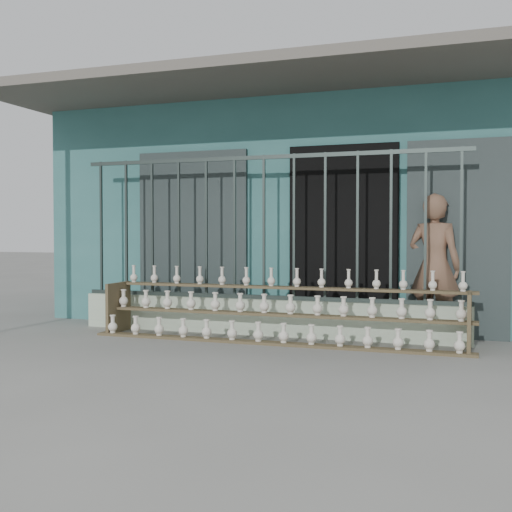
% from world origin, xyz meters
% --- Properties ---
extents(ground, '(60.00, 60.00, 0.00)m').
position_xyz_m(ground, '(0.00, 0.00, 0.00)').
color(ground, slate).
extents(workshop_building, '(7.40, 6.60, 3.21)m').
position_xyz_m(workshop_building, '(0.00, 4.23, 1.62)').
color(workshop_building, '#316968').
rests_on(workshop_building, ground).
extents(parapet_wall, '(5.00, 0.20, 0.45)m').
position_xyz_m(parapet_wall, '(0.00, 1.30, 0.23)').
color(parapet_wall, '#B7CBAE').
rests_on(parapet_wall, ground).
extents(security_fence, '(5.00, 0.04, 1.80)m').
position_xyz_m(security_fence, '(-0.00, 1.30, 1.35)').
color(security_fence, '#283330').
rests_on(security_fence, parapet_wall).
extents(shelf_rack, '(4.50, 0.68, 0.85)m').
position_xyz_m(shelf_rack, '(0.30, 0.88, 0.36)').
color(shelf_rack, brown).
rests_on(shelf_rack, ground).
extents(elderly_woman, '(0.73, 0.57, 1.75)m').
position_xyz_m(elderly_woman, '(2.04, 1.67, 0.87)').
color(elderly_woman, brown).
rests_on(elderly_woman, ground).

